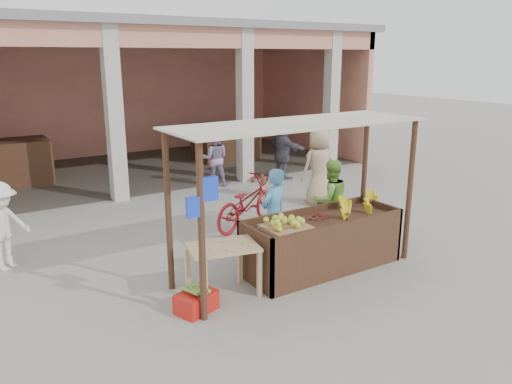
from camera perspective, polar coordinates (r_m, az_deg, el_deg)
ground at (r=7.98m, az=4.65°, el=-9.38°), size 60.00×60.00×0.00m
market_building at (r=15.35m, az=-15.96°, el=12.42°), size 14.40×6.40×4.20m
fruit_stall at (r=8.11m, az=7.55°, el=-5.96°), size 2.60×0.95×0.80m
stall_awning at (r=7.41m, az=4.61°, el=4.78°), size 4.09×1.35×2.39m
banana_heap at (r=8.49m, az=11.47°, el=-1.68°), size 0.99×0.54×0.18m
melon_tray at (r=7.50m, az=3.44°, el=-3.70°), size 0.67×0.58×0.18m
berry_heap at (r=7.93m, az=7.24°, el=-2.90°), size 0.40×0.33×0.13m
side_table at (r=7.03m, az=-3.76°, el=-7.19°), size 1.07×0.83×0.78m
papaya_pile at (r=6.95m, az=-3.79°, el=-5.45°), size 0.64×0.36×0.18m
red_crate at (r=6.90m, az=-6.84°, el=-12.37°), size 0.62×0.53×0.27m
plantain_bundle at (r=6.82m, az=-6.89°, el=-11.05°), size 0.42×0.29×0.08m
produce_sacks at (r=13.60m, az=0.76°, el=2.57°), size 1.07×0.80×0.65m
vendor_blue at (r=8.34m, az=2.04°, el=-2.15°), size 0.72×0.61×1.65m
vendor_green at (r=9.30m, az=8.50°, el=-0.66°), size 0.83×0.58×1.59m
motorcycle at (r=9.93m, az=-1.00°, el=-1.12°), size 1.37×2.09×1.03m
shopper_a at (r=8.86m, az=-27.04°, el=-3.17°), size 1.11×0.93×1.55m
shopper_c at (r=11.48m, az=7.22°, el=3.39°), size 0.98×0.67×1.95m
shopper_d at (r=13.92m, az=3.09°, el=5.24°), size 0.76×1.68×1.78m
shopper_f at (r=13.11m, az=-4.72°, el=4.14°), size 0.89×0.77×1.59m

